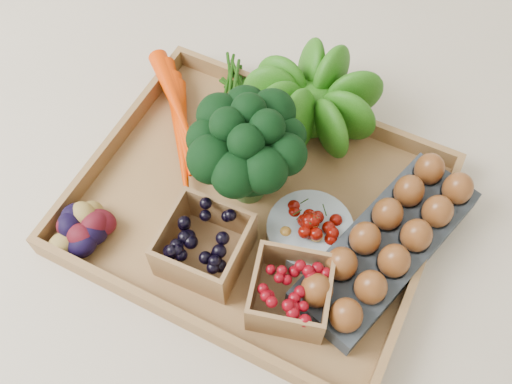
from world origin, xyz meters
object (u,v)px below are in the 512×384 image
at_px(broccoli, 248,166).
at_px(egg_carton, 386,247).
at_px(cherry_bowl, 309,232).
at_px(tray, 256,208).

bearing_deg(broccoli, egg_carton, -1.73).
relative_size(cherry_bowl, egg_carton, 0.40).
bearing_deg(tray, egg_carton, 4.21).
height_order(tray, broccoli, broccoli).
relative_size(broccoli, egg_carton, 0.55).
bearing_deg(egg_carton, broccoli, -165.26).
height_order(broccoli, egg_carton, broccoli).
relative_size(tray, cherry_bowl, 4.12).
xyz_separation_m(tray, egg_carton, (0.21, 0.02, 0.03)).
bearing_deg(cherry_bowl, tray, 172.31).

